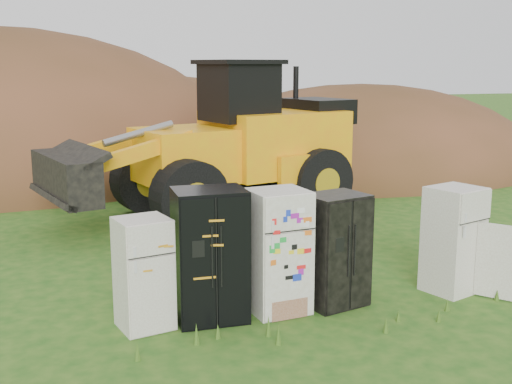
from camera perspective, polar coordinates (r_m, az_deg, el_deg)
ground at (r=9.92m, az=5.04°, el=-10.13°), size 120.00×120.00×0.00m
fridge_leftmost at (r=9.05m, az=-9.96°, el=-7.14°), size 0.82×0.80×1.56m
fridge_black_side at (r=9.17m, az=-4.10°, el=-5.61°), size 1.01×0.80×1.91m
fridge_sticker at (r=9.46m, az=1.96°, el=-5.29°), size 0.90×0.84×1.83m
fridge_dark_mid at (r=9.80m, az=7.01°, el=-5.13°), size 1.03×0.91×1.72m
fridge_open_door at (r=10.77m, az=17.13°, el=-4.07°), size 0.97×0.93×1.71m
wheel_loader at (r=15.22m, az=-4.56°, el=4.63°), size 8.24×5.03×3.72m
dirt_mound_right at (r=22.82m, az=9.09°, el=2.04°), size 13.32×9.77×5.92m
dirt_mound_back at (r=27.37m, az=-11.77°, el=3.47°), size 18.01×12.00×6.57m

